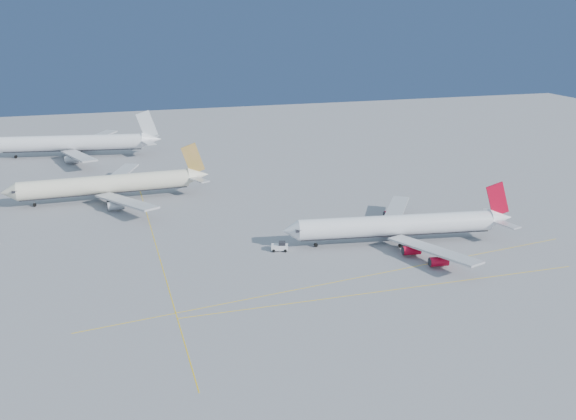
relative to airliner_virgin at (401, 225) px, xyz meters
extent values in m
plane|color=slate|center=(-19.73, -11.84, -4.49)|extent=(500.00, 500.00, 0.00)
cube|color=yellow|center=(-14.73, -25.84, -4.48)|extent=(90.00, 0.18, 0.02)
cube|color=yellow|center=(-19.73, -17.84, -4.48)|extent=(118.86, 16.88, 0.02)
cube|color=yellow|center=(-59.73, 18.16, -4.48)|extent=(0.18, 140.00, 0.02)
cylinder|color=white|center=(-1.30, 0.18, 0.15)|extent=(50.16, 11.94, 5.17)
cone|color=white|center=(-27.97, 3.86, 0.15)|extent=(4.68, 5.67, 5.17)
cone|color=white|center=(26.51, -3.66, 0.68)|extent=(6.85, 5.72, 4.91)
cube|color=black|center=(-26.29, 3.63, 0.68)|extent=(2.08, 5.06, 0.62)
cube|color=#B7B7BC|center=(1.20, -14.78, -1.27)|extent=(12.41, 26.00, 0.49)
cube|color=#B7B7BC|center=(5.16, 13.90, -1.27)|extent=(18.21, 24.03, 0.49)
cube|color=#BB0823|center=(25.19, -3.48, 5.68)|extent=(6.85, 1.33, 9.43)
cylinder|color=gray|center=(-21.58, 2.98, -2.97)|extent=(0.21, 0.21, 2.05)
cylinder|color=black|center=(-21.58, 2.98, -4.00)|extent=(1.06, 0.75, 0.98)
cylinder|color=gray|center=(-0.92, -3.56, -2.97)|extent=(0.29, 0.29, 2.05)
cylinder|color=black|center=(-0.92, -3.56, -4.00)|extent=(1.08, 0.93, 0.98)
cylinder|color=gray|center=(0.08, 3.68, -2.97)|extent=(0.29, 0.29, 2.05)
cylinder|color=black|center=(0.08, 3.68, -4.00)|extent=(1.08, 0.93, 0.98)
cylinder|color=#BB0823|center=(-1.74, -9.68, -2.94)|extent=(4.54, 2.79, 2.23)
cylinder|color=#BB0823|center=(0.95, -17.88, -2.94)|extent=(4.54, 2.79, 2.23)
cylinder|color=#BB0823|center=(0.95, 9.79, -2.94)|extent=(4.54, 2.79, 2.23)
cylinder|color=#BB0823|center=(5.75, 16.95, -2.94)|extent=(4.54, 2.79, 2.23)
cylinder|color=beige|center=(-70.41, 59.92, 0.56)|extent=(51.06, 7.33, 5.58)
cone|color=beige|center=(-97.99, 58.97, 0.56)|extent=(4.59, 5.73, 5.58)
cone|color=beige|center=(-41.55, 60.92, 1.14)|extent=(7.03, 5.53, 5.30)
cube|color=black|center=(-96.13, 59.03, 1.14)|extent=(1.75, 5.35, 0.69)
cube|color=#B7B7BC|center=(-65.15, 44.71, -0.98)|extent=(17.31, 26.57, 0.54)
cube|color=#B7B7BC|center=(-66.22, 75.45, -0.98)|extent=(15.76, 27.08, 0.54)
cube|color=#AE7F41|center=(-43.02, 60.87, 6.60)|extent=(7.54, 0.70, 10.36)
cylinder|color=gray|center=(-91.26, 59.20, -2.82)|extent=(0.23, 0.23, 2.25)
cylinder|color=black|center=(-91.26, 59.20, -3.95)|extent=(1.10, 0.72, 1.08)
cylinder|color=gray|center=(-69.29, 55.99, -2.82)|extent=(0.31, 0.31, 2.25)
cylinder|color=black|center=(-69.29, 55.99, -3.95)|extent=(1.11, 0.92, 1.08)
cylinder|color=gray|center=(-69.57, 63.91, -2.82)|extent=(0.31, 0.31, 2.25)
cylinder|color=black|center=(-69.57, 63.91, -3.95)|extent=(1.11, 0.92, 1.08)
cylinder|color=#B7B7BC|center=(-68.05, 47.36, -2.81)|extent=(4.78, 2.61, 2.45)
cylinder|color=#B7B7BC|center=(-68.92, 72.61, -2.81)|extent=(4.78, 2.61, 2.45)
cylinder|color=white|center=(-81.11, 126.18, 1.06)|extent=(54.60, 14.79, 6.08)
cone|color=white|center=(-50.55, 121.17, 1.71)|extent=(8.44, 6.93, 5.78)
cube|color=black|center=(-108.23, 130.62, 1.71)|extent=(2.65, 5.99, 0.76)
cube|color=#B7B7BC|center=(-78.86, 109.10, -0.62)|extent=(13.79, 29.71, 0.60)
cube|color=#B7B7BC|center=(-73.52, 141.65, -0.62)|extent=(21.52, 27.17, 0.60)
cube|color=silver|center=(-52.16, 121.43, 7.74)|extent=(8.33, 1.83, 11.50)
cylinder|color=gray|center=(-103.09, 129.78, -2.64)|extent=(0.26, 0.26, 2.50)
cylinder|color=black|center=(-103.09, 129.78, -3.89)|extent=(1.30, 0.94, 1.20)
cylinder|color=gray|center=(-80.74, 121.71, -2.64)|extent=(0.35, 0.35, 2.50)
cylinder|color=black|center=(-80.74, 121.71, -3.89)|extent=(1.34, 1.16, 1.20)
cylinder|color=gray|center=(-79.33, 130.29, -2.64)|extent=(0.35, 0.35, 2.50)
cylinder|color=black|center=(-79.33, 130.29, -3.89)|extent=(1.34, 1.16, 1.20)
cylinder|color=#B7B7BC|center=(-81.40, 112.49, -2.65)|extent=(5.59, 3.52, 2.72)
cylinder|color=#B7B7BC|center=(-77.02, 139.25, -2.65)|extent=(5.59, 3.52, 2.72)
cube|color=white|center=(-30.95, 3.08, -3.57)|extent=(4.49, 3.14, 1.22)
cube|color=black|center=(-30.37, 2.91, -2.65)|extent=(2.07, 2.13, 0.92)
cylinder|color=black|center=(-32.63, 2.48, -4.13)|extent=(0.79, 0.55, 0.71)
cylinder|color=black|center=(-32.00, 4.52, -4.13)|extent=(0.79, 0.55, 0.71)
cylinder|color=black|center=(-29.90, 1.64, -4.13)|extent=(0.79, 0.55, 0.71)
cylinder|color=black|center=(-29.27, 3.69, -4.13)|extent=(0.79, 0.55, 0.71)
camera|label=1|loc=(-71.30, -138.27, 52.75)|focal=40.00mm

